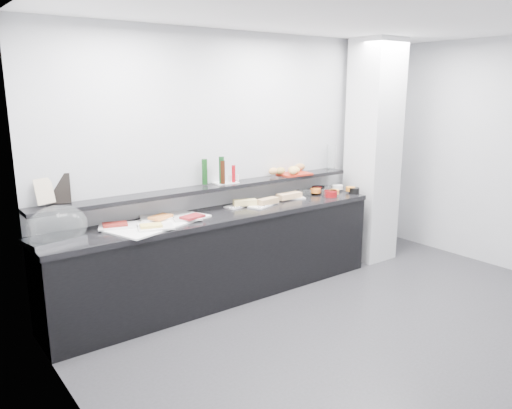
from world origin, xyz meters
TOP-DOWN VIEW (x-y plane):
  - ground at (0.00, 0.00)m, footprint 5.00×5.00m
  - back_wall at (0.00, 2.00)m, footprint 5.00×0.02m
  - ceiling at (0.00, 0.00)m, footprint 5.00×5.00m
  - column at (1.50, 1.65)m, footprint 0.50×0.50m
  - buffet_cabinet at (-0.70, 1.70)m, footprint 3.60×0.60m
  - counter_top at (-0.70, 1.70)m, footprint 3.62×0.62m
  - wall_shelf at (-0.70, 1.88)m, footprint 3.60×0.25m
  - cloche_base at (-2.32, 1.71)m, footprint 0.49×0.37m
  - cloche_dome at (-2.28, 1.73)m, footprint 0.54×0.39m
  - linen_runner at (-1.38, 1.70)m, footprint 1.06×0.74m
  - platter_meat_a at (-1.74, 1.79)m, footprint 0.40×0.34m
  - food_meat_a at (-1.77, 1.79)m, footprint 0.24×0.19m
  - platter_salmon at (-1.34, 1.85)m, footprint 0.35×0.28m
  - food_salmon at (-1.33, 1.78)m, footprint 0.25×0.21m
  - platter_cheese at (-1.49, 1.54)m, footprint 0.36×0.29m
  - food_cheese at (-1.53, 1.56)m, footprint 0.22×0.17m
  - platter_meat_b at (-1.12, 1.64)m, footprint 0.30×0.25m
  - food_meat_b at (-1.08, 1.61)m, footprint 0.24×0.18m
  - sandwich_plate_left at (-0.39, 1.83)m, footprint 0.35×0.21m
  - sandwich_food_left at (-0.35, 1.78)m, footprint 0.26×0.18m
  - tongs_left at (-0.49, 1.75)m, footprint 0.16×0.01m
  - sandwich_plate_mid at (-0.16, 1.70)m, footprint 0.41×0.29m
  - sandwich_food_mid at (-0.11, 1.69)m, footprint 0.26×0.13m
  - tongs_mid at (-0.23, 1.62)m, footprint 0.16×0.03m
  - sandwich_plate_right at (0.26, 1.81)m, footprint 0.43×0.30m
  - sandwich_food_right at (0.24, 1.76)m, footprint 0.30×0.11m
  - tongs_right at (0.13, 1.71)m, footprint 0.14×0.10m
  - bowl_glass_fruit at (0.49, 1.79)m, footprint 0.22×0.22m
  - fill_glass_fruit at (0.67, 1.78)m, footprint 0.16×0.16m
  - bowl_black_jam at (0.79, 1.86)m, footprint 0.19×0.19m
  - fill_black_jam at (0.75, 1.84)m, footprint 0.13×0.13m
  - bowl_glass_cream at (0.88, 1.82)m, footprint 0.19×0.19m
  - fill_glass_cream at (1.03, 1.78)m, footprint 0.18×0.18m
  - bowl_red_jam at (0.73, 1.59)m, footprint 0.17×0.17m
  - fill_red_jam at (0.77, 1.59)m, footprint 0.10×0.10m
  - bowl_glass_salmon at (0.74, 1.63)m, footprint 0.24×0.24m
  - fill_glass_salmon at (0.80, 1.60)m, footprint 0.14×0.14m
  - bowl_black_fruit at (1.08, 1.55)m, footprint 0.16×0.16m
  - fill_black_fruit at (1.07, 1.60)m, footprint 0.15×0.15m
  - framed_print at (-2.18, 2.00)m, footprint 0.24×0.14m
  - print_art at (-2.29, 1.96)m, footprint 0.17×0.10m
  - condiment_tray at (-0.50, 1.91)m, footprint 0.26×0.17m
  - bottle_green_a at (-0.74, 1.94)m, footprint 0.06×0.06m
  - bottle_brown at (-0.57, 1.86)m, footprint 0.06×0.06m
  - bottle_green_b at (-0.58, 1.87)m, footprint 0.07×0.07m
  - bottle_hot at (-0.44, 1.85)m, footprint 0.05×0.05m
  - shaker_salt at (-0.46, 1.90)m, footprint 0.03×0.03m
  - shaker_pepper at (-0.37, 1.89)m, footprint 0.04×0.04m
  - bread_tray at (0.41, 1.87)m, footprint 0.37×0.27m
  - bread_roll_nw at (0.15, 1.92)m, footprint 0.12×0.08m
  - bread_roll_ne at (0.59, 1.98)m, footprint 0.14×0.10m
  - bread_roll_sw at (0.32, 1.78)m, footprint 0.14×0.12m
  - bread_roll_s at (0.38, 1.82)m, footprint 0.14×0.11m
  - bread_roll_midw at (0.23, 1.90)m, footprint 0.13×0.08m
  - bread_roll_mide at (0.41, 1.88)m, footprint 0.16×0.11m
  - carafe at (1.04, 1.91)m, footprint 0.13×0.13m

SIDE VIEW (x-z plane):
  - ground at x=0.00m, z-range 0.00..0.00m
  - buffet_cabinet at x=-0.70m, z-range 0.00..0.85m
  - counter_top at x=-0.70m, z-range 0.85..0.90m
  - linen_runner at x=-1.38m, z-range 0.90..0.91m
  - sandwich_plate_left at x=-0.39m, z-range 0.90..0.91m
  - sandwich_plate_mid at x=-0.16m, z-range 0.90..0.91m
  - sandwich_plate_right at x=0.26m, z-range 0.90..0.91m
  - tongs_left at x=-0.49m, z-range 0.92..0.92m
  - tongs_mid at x=-0.23m, z-range 0.91..0.92m
  - tongs_right at x=0.13m, z-range 0.91..0.92m
  - cloche_base at x=-2.32m, z-range 0.90..0.94m
  - platter_meat_a at x=-1.74m, z-range 0.92..0.93m
  - platter_salmon at x=-1.34m, z-range 0.92..0.93m
  - platter_cheese at x=-1.49m, z-range 0.92..0.93m
  - platter_meat_b at x=-1.12m, z-range 0.92..0.93m
  - bowl_glass_fruit at x=0.49m, z-range 0.90..0.97m
  - bowl_black_jam at x=0.79m, z-range 0.90..0.97m
  - bowl_glass_cream at x=0.88m, z-range 0.90..0.97m
  - bowl_red_jam at x=0.73m, z-range 0.90..0.97m
  - bowl_glass_salmon at x=0.74m, z-range 0.90..0.97m
  - bowl_black_fruit at x=1.08m, z-range 0.90..0.97m
  - food_meat_a at x=-1.77m, z-range 0.93..0.95m
  - food_salmon at x=-1.33m, z-range 0.93..0.95m
  - food_cheese at x=-1.53m, z-range 0.93..0.95m
  - food_meat_b at x=-1.08m, z-range 0.93..0.95m
  - sandwich_food_left at x=-0.35m, z-range 0.91..0.97m
  - sandwich_food_mid at x=-0.11m, z-range 0.91..0.97m
  - sandwich_food_right at x=0.24m, z-range 0.91..0.97m
  - fill_glass_fruit at x=0.67m, z-range 0.92..0.97m
  - fill_black_jam at x=0.75m, z-range 0.92..0.97m
  - fill_glass_cream at x=1.03m, z-range 0.92..0.97m
  - fill_red_jam at x=0.77m, z-range 0.92..0.97m
  - fill_glass_salmon at x=0.80m, z-range 0.92..0.97m
  - fill_black_fruit at x=1.07m, z-range 0.92..0.97m
  - cloche_dome at x=-2.28m, z-range 0.86..1.20m
  - wall_shelf at x=-0.70m, z-range 1.11..1.15m
  - condiment_tray at x=-0.50m, z-range 1.15..1.16m
  - bread_tray at x=0.41m, z-range 1.15..1.17m
  - shaker_salt at x=-0.46m, z-range 1.16..1.23m
  - shaker_pepper at x=-0.37m, z-range 1.16..1.23m
  - bread_roll_nw at x=0.15m, z-range 1.17..1.25m
  - bread_roll_ne at x=0.59m, z-range 1.17..1.25m
  - bread_roll_sw at x=0.32m, z-range 1.17..1.25m
  - bread_roll_s at x=0.38m, z-range 1.17..1.25m
  - bread_roll_midw at x=0.23m, z-range 1.17..1.25m
  - bread_roll_mide at x=0.41m, z-range 1.17..1.25m
  - bottle_hot at x=-0.44m, z-range 1.16..1.34m
  - framed_print at x=-2.18m, z-range 1.15..1.41m
  - print_art at x=-2.29m, z-range 1.17..1.39m
  - bottle_brown at x=-0.57m, z-range 1.16..1.40m
  - bottle_green_a at x=-0.74m, z-range 1.16..1.42m
  - carafe at x=1.04m, z-range 1.15..1.45m
  - bottle_green_b at x=-0.58m, z-range 1.16..1.44m
  - back_wall at x=0.00m, z-range 0.00..2.70m
  - column at x=1.50m, z-range 0.00..2.70m
  - ceiling at x=0.00m, z-range 2.70..2.70m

